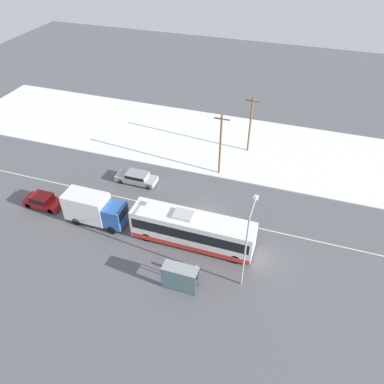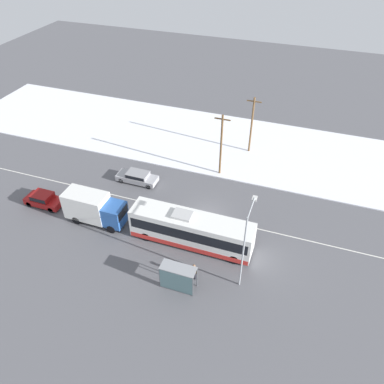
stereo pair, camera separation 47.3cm
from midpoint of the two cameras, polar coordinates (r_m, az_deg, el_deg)
name	(u,v)px [view 2 (the right image)]	position (r m, az deg, el deg)	size (l,w,h in m)	color
ground_plane	(205,216)	(39.08, 2.38, -3.75)	(120.00, 120.00, 0.00)	#56565B
snow_lot	(239,146)	(50.53, 7.43, 7.01)	(80.00, 15.44, 0.12)	white
lane_marking_center	(205,216)	(39.07, 2.38, -3.74)	(60.00, 0.12, 0.00)	silver
city_bus	(191,230)	(35.17, 0.30, -5.81)	(11.70, 2.57, 3.48)	white
box_truck	(94,207)	(38.60, -14.39, -2.29)	(6.23, 2.30, 3.29)	silver
sedan_car	(137,177)	(43.64, -8.02, 2.32)	(4.78, 1.80, 1.31)	#9E9EA3
parked_car_near_truck	(43,199)	(42.89, -21.40, -0.99)	(4.05, 1.80, 1.48)	maroon
pedestrian_at_stop	(194,270)	(32.70, 0.71, -11.86)	(0.65, 0.29, 1.80)	#23232D
bus_shelter	(177,276)	(31.60, -1.85, -12.69)	(3.00, 1.20, 2.40)	gray
streetlamp	(246,240)	(30.12, 8.64, -7.19)	(0.36, 2.95, 7.82)	#9EA3A8
utility_pole_roadside	(221,145)	(42.86, 4.78, 7.22)	(1.80, 0.24, 7.74)	brown
utility_pole_snowlot	(252,124)	(47.65, 9.36, 10.12)	(1.80, 0.24, 7.51)	brown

